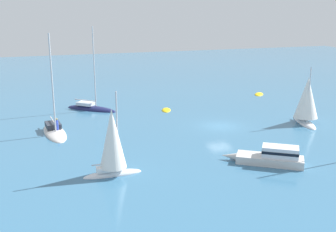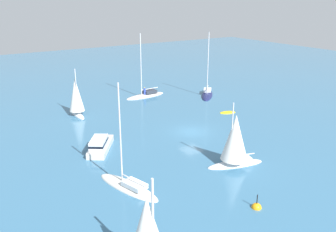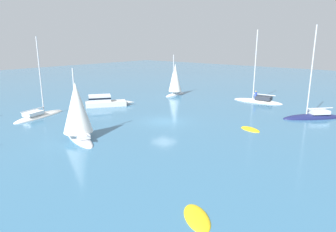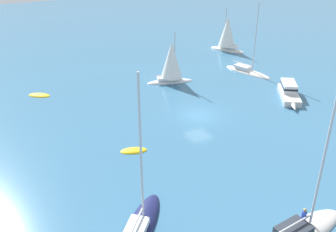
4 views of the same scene
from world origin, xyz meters
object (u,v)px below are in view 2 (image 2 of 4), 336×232
sailboat (76,98)px  channel_buoy (256,208)px  yacht (235,142)px  sailboat_1 (146,95)px  launch (100,144)px  ketch_1 (207,94)px  rib (228,113)px  ketch (128,186)px

sailboat → channel_buoy: sailboat is taller
yacht → sailboat_1: 28.52m
sailboat_1 → launch: bearing=42.8°
launch → ketch_1: (-11.71, 24.61, -0.54)m
rib → channel_buoy: channel_buoy is taller
launch → ketch: bearing=-152.4°
rib → sailboat_1: size_ratio=0.24×
yacht → rib: (-13.30, 11.10, -2.49)m
ketch → sailboat_1: bearing=-47.9°
sailboat → channel_buoy: 31.38m
channel_buoy → rib: bearing=143.4°
rib → sailboat: size_ratio=0.37×
launch → rib: size_ratio=2.44×
rib → ketch_1: (-9.27, 3.61, 0.15)m
yacht → sailboat: (-24.24, -7.80, 0.12)m
rib → ketch_1: size_ratio=0.23×
launch → channel_buoy: 18.68m
sailboat → ketch: bearing=-8.5°
sailboat_1 → channel_buoy: (34.65, -9.36, -0.18)m
ketch → channel_buoy: size_ratio=6.12×
launch → channel_buoy: (17.64, 6.09, -0.68)m
yacht → channel_buoy: (6.77, -3.81, -2.49)m
ketch_1 → channel_buoy: bearing=9.9°
yacht → channel_buoy: size_ratio=4.33×
yacht → ketch: (-1.74, -11.07, -2.35)m
sailboat_1 → yacht: bearing=73.8°
sailboat_1 → channel_buoy: size_ratio=6.78×
ketch → sailboat_1: (-26.14, 16.62, 0.05)m
launch → sailboat: sailboat is taller
ketch → sailboat_1: 30.98m
rib → sailboat: bearing=-10.9°
sailboat → rib: bearing=59.8°
launch → sailboat: bearing=26.0°
rib → sailboat_1: (-14.58, -5.55, 0.19)m
launch → sailboat: size_ratio=0.90×
sailboat → sailboat_1: size_ratio=0.65×
channel_buoy → ketch_1: bearing=147.8°
launch → rib: (-2.43, 21.00, -0.68)m
yacht → ketch_1: ketch_1 is taller
sailboat → channel_buoy: (31.01, 3.99, -2.61)m
yacht → sailboat_1: size_ratio=0.64×
launch → sailboat: 13.67m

